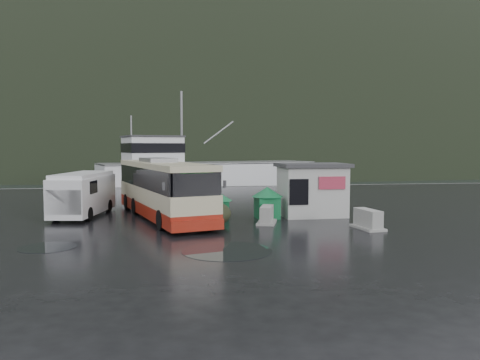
{
  "coord_description": "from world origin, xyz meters",
  "views": [
    {
      "loc": [
        -1.59,
        -22.59,
        3.58
      ],
      "look_at": [
        2.38,
        4.02,
        1.7
      ],
      "focal_mm": 35.0,
      "sensor_mm": 36.0,
      "label": 1
    }
  ],
  "objects": [
    {
      "name": "dome_tent",
      "position": [
        0.09,
        -1.53,
        0.0
      ],
      "size": [
        2.47,
        3.19,
        1.15
      ],
      "primitive_type": null,
      "rotation": [
        0.0,
        0.0,
        -0.14
      ],
      "color": "#272B1A",
      "rests_on": "ground"
    },
    {
      "name": "headland",
      "position": [
        10.0,
        250.0,
        0.0
      ],
      "size": [
        780.0,
        540.0,
        570.0
      ],
      "primitive_type": "ellipsoid",
      "color": "black",
      "rests_on": "ground"
    },
    {
      "name": "ticket_kiosk",
      "position": [
        5.71,
        0.89,
        0.0
      ],
      "size": [
        3.58,
        2.75,
        2.75
      ],
      "primitive_type": null,
      "rotation": [
        0.0,
        0.0,
        0.02
      ],
      "color": "#B7B7B3",
      "rests_on": "ground"
    },
    {
      "name": "harbor_water",
      "position": [
        0.0,
        110.0,
        0.0
      ],
      "size": [
        300.0,
        180.0,
        0.02
      ],
      "primitive_type": "cube",
      "color": "black",
      "rests_on": "ground"
    },
    {
      "name": "ground",
      "position": [
        0.0,
        0.0,
        0.0
      ],
      "size": [
        160.0,
        160.0,
        0.0
      ],
      "primitive_type": "plane",
      "color": "black",
      "rests_on": "ground"
    },
    {
      "name": "puddles",
      "position": [
        1.89,
        -1.34,
        0.0
      ],
      "size": [
        15.32,
        15.57,
        0.01
      ],
      "color": "black",
      "rests_on": "ground"
    },
    {
      "name": "quay_edge",
      "position": [
        0.0,
        20.0,
        0.0
      ],
      "size": [
        160.0,
        0.6,
        1.5
      ],
      "primitive_type": "cube",
      "color": "#999993",
      "rests_on": "ground"
    },
    {
      "name": "jersey_barrier_b",
      "position": [
        6.98,
        -3.28,
        0.0
      ],
      "size": [
        1.07,
        1.82,
        0.86
      ],
      "primitive_type": null,
      "rotation": [
        0.0,
        0.0,
        0.12
      ],
      "color": "#999993",
      "rests_on": "ground"
    },
    {
      "name": "white_van",
      "position": [
        -6.09,
        2.55,
        0.0
      ],
      "size": [
        2.78,
        5.72,
        2.29
      ],
      "primitive_type": null,
      "rotation": [
        0.0,
        0.0,
        -0.17
      ],
      "color": "white",
      "rests_on": "ground"
    },
    {
      "name": "coach_bus",
      "position": [
        -1.99,
        1.42,
        0.0
      ],
      "size": [
        5.64,
        11.15,
        3.05
      ],
      "primitive_type": null,
      "rotation": [
        0.0,
        0.0,
        0.28
      ],
      "color": "#C2B893",
      "rests_on": "ground"
    },
    {
      "name": "fishing_trawler",
      "position": [
        2.54,
        26.88,
        0.0
      ],
      "size": [
        27.44,
        13.78,
        10.77
      ],
      "primitive_type": null,
      "rotation": [
        0.0,
        0.0,
        0.31
      ],
      "color": "white",
      "rests_on": "ground"
    },
    {
      "name": "waste_bin_right",
      "position": [
        0.87,
        0.87,
        0.0
      ],
      "size": [
        0.95,
        0.95,
        1.28
      ],
      "primitive_type": null,
      "rotation": [
        0.0,
        0.0,
        -0.03
      ],
      "color": "#136C39",
      "rests_on": "ground"
    },
    {
      "name": "jersey_barrier_a",
      "position": [
        2.88,
        -1.15,
        0.0
      ],
      "size": [
        1.28,
        1.81,
        0.82
      ],
      "primitive_type": null,
      "rotation": [
        0.0,
        0.0,
        -0.31
      ],
      "color": "#999993",
      "rests_on": "ground"
    },
    {
      "name": "waste_bin_left",
      "position": [
        3.22,
        0.39,
        0.0
      ],
      "size": [
        1.22,
        1.22,
        1.59
      ],
      "primitive_type": null,
      "rotation": [
        0.0,
        0.0,
        0.07
      ],
      "color": "#136C39",
      "rests_on": "ground"
    }
  ]
}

